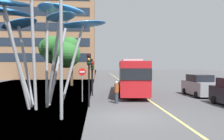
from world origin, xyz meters
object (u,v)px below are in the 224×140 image
traffic_light_kerb_near (89,69)px  traffic_light_opposite (92,67)px  red_bus (132,75)px  traffic_light_island_mid (92,69)px  pedestrian (116,92)px  street_lamp (68,32)px  leaf_sculpture (40,15)px  traffic_light_kerb_far (92,71)px  car_parked_far (199,86)px  no_entry_sign (82,79)px

traffic_light_kerb_near → traffic_light_opposite: 15.07m
traffic_light_kerb_near → red_bus: bearing=60.3°
traffic_light_island_mid → pedestrian: 10.89m
traffic_light_island_mid → traffic_light_kerb_near: bearing=-89.5°
red_bus → traffic_light_kerb_near: traffic_light_kerb_near is taller
traffic_light_opposite → pedestrian: 13.95m
traffic_light_opposite → street_lamp: bearing=-92.5°
leaf_sculpture → traffic_light_kerb_far: 7.65m
traffic_light_kerb_near → traffic_light_kerb_far: traffic_light_kerb_near is taller
red_bus → car_parked_far: bearing=-17.2°
leaf_sculpture → traffic_light_opposite: leaf_sculpture is taller
street_lamp → no_entry_sign: street_lamp is taller
car_parked_far → traffic_light_opposite: bearing=137.1°
car_parked_far → no_entry_sign: bearing=-165.4°
traffic_light_kerb_far → traffic_light_opposite: 9.21m
traffic_light_opposite → traffic_light_kerb_far: bearing=-88.2°
traffic_light_kerb_near → traffic_light_island_mid: size_ratio=1.12×
traffic_light_kerb_far → traffic_light_island_mid: size_ratio=0.99×
traffic_light_opposite → car_parked_far: size_ratio=0.83×
leaf_sculpture → traffic_light_opposite: 15.39m
traffic_light_kerb_far → traffic_light_island_mid: (-0.21, 6.12, 0.03)m
traffic_light_kerb_near → no_entry_sign: 2.65m
red_bus → no_entry_sign: size_ratio=4.12×
car_parked_far → leaf_sculpture: bearing=-161.1°
traffic_light_kerb_near → no_entry_sign: traffic_light_kerb_near is taller
red_bus → car_parked_far: red_bus is taller
no_entry_sign → traffic_light_opposite: bearing=88.0°
traffic_light_opposite → no_entry_sign: traffic_light_opposite is taller
red_bus → pedestrian: red_bus is taller
red_bus → street_lamp: 12.28m
street_lamp → traffic_light_kerb_near: bearing=74.8°
traffic_light_kerb_near → pedestrian: (2.06, 1.43, -1.85)m
car_parked_far → traffic_light_island_mid: bearing=147.3°
red_bus → traffic_light_kerb_far: (-4.00, -1.34, 0.47)m
traffic_light_kerb_far → red_bus: bearing=18.5°
leaf_sculpture → traffic_light_island_mid: 12.63m
leaf_sculpture → no_entry_sign: (2.89, 1.89, -4.71)m
no_entry_sign → traffic_light_kerb_near: bearing=-75.4°
red_bus → street_lamp: size_ratio=1.51×
traffic_light_opposite → leaf_sculpture: bearing=-102.9°
red_bus → car_parked_far: (6.24, -1.94, -0.96)m
traffic_light_island_mid → street_lamp: size_ratio=0.45×
red_bus → traffic_light_island_mid: red_bus is taller
traffic_light_opposite → street_lamp: size_ratio=0.51×
traffic_light_kerb_far → traffic_light_island_mid: 6.12m
red_bus → traffic_light_island_mid: 6.39m
car_parked_far → street_lamp: size_ratio=0.62×
street_lamp → leaf_sculpture: bearing=121.5°
street_lamp → car_parked_far: bearing=38.1°
leaf_sculpture → traffic_light_kerb_near: 5.19m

